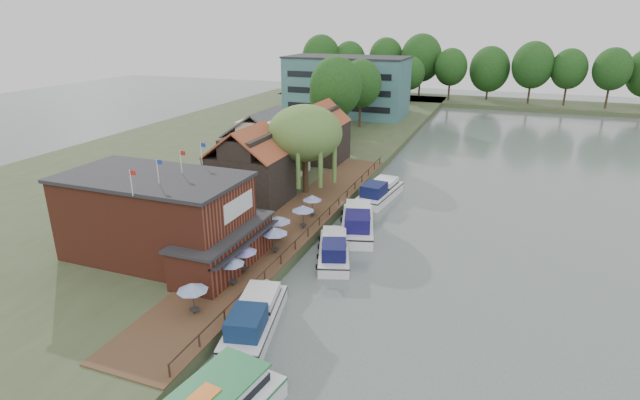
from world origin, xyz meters
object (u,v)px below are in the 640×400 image
(pub, at_px, (175,219))
(umbrella_1, at_px, (232,271))
(cottage_a, at_px, (250,165))
(cruiser_1, at_px, (334,246))
(umbrella_3, at_px, (275,240))
(umbrella_2, at_px, (243,259))
(willow, at_px, (305,150))
(umbrella_0, at_px, (193,299))
(cruiser_0, at_px, (254,314))
(umbrella_6, at_px, (312,206))
(cottage_c, at_px, (320,132))
(umbrella_4, at_px, (278,228))
(swan, at_px, (241,389))
(hotel_block, at_px, (347,86))
(cottage_b, at_px, (267,143))
(umbrella_5, at_px, (303,217))
(cruiser_3, at_px, (380,189))
(cruiser_2, at_px, (358,219))

(pub, distance_m, umbrella_1, 7.55)
(cottage_a, bearing_deg, cruiser_1, -32.89)
(umbrella_3, bearing_deg, umbrella_2, -99.79)
(willow, height_order, umbrella_0, willow)
(pub, distance_m, cruiser_0, 12.17)
(cottage_a, relative_size, umbrella_6, 3.62)
(cottage_c, height_order, umbrella_4, cottage_c)
(umbrella_0, xyz_separation_m, umbrella_4, (0.16, 13.27, 0.00))
(umbrella_2, xyz_separation_m, swan, (5.89, -11.11, -2.07))
(umbrella_0, xyz_separation_m, swan, (6.19, -4.61, -2.07))
(hotel_block, xyz_separation_m, umbrella_0, (14.26, -77.94, -4.86))
(pub, bearing_deg, cottage_b, 99.09)
(umbrella_4, xyz_separation_m, cruiser_1, (5.31, 0.43, -1.15))
(hotel_block, distance_m, umbrella_2, 73.07)
(umbrella_5, xyz_separation_m, umbrella_6, (-0.27, 3.10, 0.00))
(cruiser_3, height_order, swan, cruiser_3)
(umbrella_4, bearing_deg, cruiser_2, 51.68)
(umbrella_2, bearing_deg, hotel_block, 101.52)
(umbrella_5, xyz_separation_m, cruiser_3, (4.20, 13.75, -1.03))
(umbrella_6, height_order, cruiser_2, umbrella_6)
(umbrella_3, xyz_separation_m, umbrella_4, (-0.86, 2.55, 0.00))
(willow, xyz_separation_m, cruiser_1, (8.24, -13.24, -5.08))
(cottage_a, distance_m, umbrella_4, 11.79)
(cruiser_3, bearing_deg, hotel_block, 119.13)
(cottage_c, distance_m, cruiser_0, 41.12)
(cottage_b, relative_size, cruiser_0, 0.96)
(umbrella_6, distance_m, cruiser_2, 4.89)
(cruiser_1, bearing_deg, willow, 103.31)
(umbrella_4, relative_size, swan, 5.41)
(hotel_block, height_order, umbrella_4, hotel_block)
(umbrella_2, bearing_deg, cruiser_2, 68.57)
(umbrella_6, xyz_separation_m, cruiser_0, (3.04, -18.48, -1.07))
(hotel_block, height_order, cruiser_2, hotel_block)
(cruiser_1, relative_size, cruiser_2, 0.87)
(umbrella_2, xyz_separation_m, cruiser_0, (3.68, -5.18, -1.07))
(cottage_a, xyz_separation_m, umbrella_4, (7.42, -8.67, -2.96))
(willow, xyz_separation_m, umbrella_2, (3.05, -20.44, -3.93))
(cottage_b, bearing_deg, cottage_a, -73.30)
(cottage_a, relative_size, umbrella_1, 3.62)
(cruiser_2, height_order, swan, cruiser_2)
(cottage_a, distance_m, cruiser_3, 15.77)
(swan, bearing_deg, cruiser_1, 92.22)
(umbrella_2, relative_size, umbrella_6, 1.00)
(umbrella_3, xyz_separation_m, umbrella_5, (0.18, 5.98, 0.00))
(cruiser_0, bearing_deg, umbrella_5, 87.57)
(umbrella_0, height_order, umbrella_3, same)
(cruiser_2, bearing_deg, umbrella_3, -131.89)
(hotel_block, bearing_deg, swan, -76.09)
(pub, distance_m, cottage_a, 15.05)
(cottage_c, relative_size, cruiser_2, 0.79)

